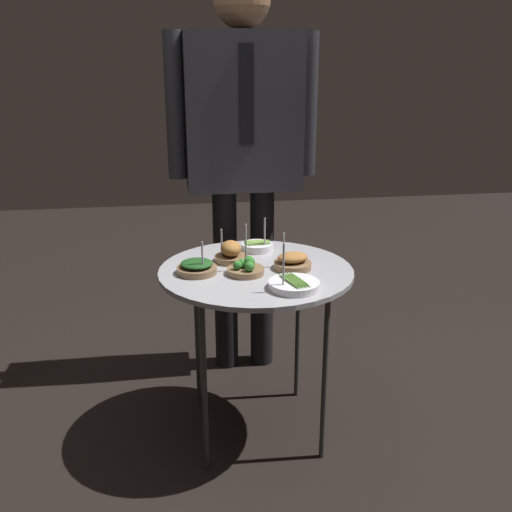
% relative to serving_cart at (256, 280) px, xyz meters
% --- Properties ---
extents(ground_plane, '(8.00, 8.00, 0.00)m').
position_rel_serving_cart_xyz_m(ground_plane, '(0.00, 0.00, -0.64)').
color(ground_plane, black).
extents(serving_cart, '(0.72, 0.72, 0.69)m').
position_rel_serving_cart_xyz_m(serving_cart, '(0.00, 0.00, 0.00)').
color(serving_cart, '#939399').
rests_on(serving_cart, ground_plane).
extents(bowl_roast_mid_left, '(0.13, 0.13, 0.13)m').
position_rel_serving_cart_xyz_m(bowl_roast_mid_left, '(-0.08, 0.10, 0.08)').
color(bowl_roast_mid_left, brown).
rests_on(bowl_roast_mid_left, serving_cart).
extents(bowl_roast_front_left, '(0.14, 0.14, 0.13)m').
position_rel_serving_cart_xyz_m(bowl_roast_front_left, '(0.13, -0.02, 0.07)').
color(bowl_roast_front_left, brown).
rests_on(bowl_roast_front_left, serving_cart).
extents(bowl_spinach_back_right, '(0.15, 0.15, 0.13)m').
position_rel_serving_cart_xyz_m(bowl_spinach_back_right, '(-0.22, -0.01, 0.07)').
color(bowl_spinach_back_right, brown).
rests_on(bowl_spinach_back_right, serving_cart).
extents(bowl_asparagus_far_rim, '(0.17, 0.17, 0.17)m').
position_rel_serving_cart_xyz_m(bowl_asparagus_far_rim, '(0.10, -0.21, 0.06)').
color(bowl_asparagus_far_rim, silver).
rests_on(bowl_asparagus_far_rim, serving_cart).
extents(bowl_asparagus_center, '(0.13, 0.13, 0.14)m').
position_rel_serving_cart_xyz_m(bowl_asparagus_center, '(0.04, 0.22, 0.06)').
color(bowl_asparagus_center, silver).
rests_on(bowl_asparagus_center, serving_cart).
extents(bowl_broccoli_mid_right, '(0.14, 0.14, 0.18)m').
position_rel_serving_cart_xyz_m(bowl_broccoli_mid_right, '(-0.04, -0.05, 0.07)').
color(bowl_broccoli_mid_right, brown).
rests_on(bowl_broccoli_mid_right, serving_cart).
extents(waiter_figure, '(0.66, 0.25, 1.78)m').
position_rel_serving_cart_xyz_m(waiter_figure, '(0.03, 0.55, 0.48)').
color(waiter_figure, black).
rests_on(waiter_figure, ground_plane).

